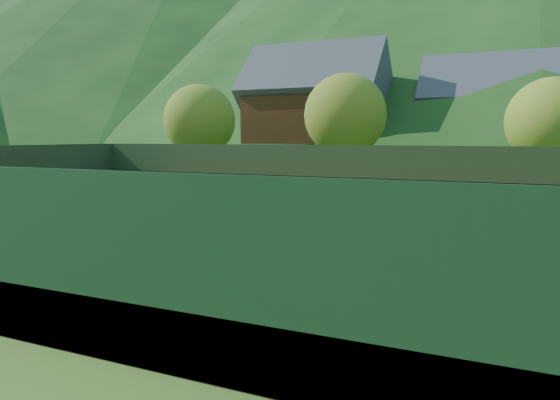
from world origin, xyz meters
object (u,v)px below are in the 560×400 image
at_px(student_a, 400,206).
at_px(student_c, 505,212).
at_px(coach, 175,210).
at_px(ball_hopper, 63,210).
at_px(student_b, 389,201).
at_px(chalet_mid, 489,121).
at_px(student_d, 532,214).
at_px(chalet_left, 316,116).
at_px(tennis_net, 297,215).

relative_size(student_a, student_c, 1.18).
bearing_deg(coach, ball_hopper, -139.62).
bearing_deg(student_b, chalet_mid, -101.33).
height_order(student_c, student_d, student_d).
distance_m(coach, ball_hopper, 4.43).
distance_m(student_a, student_d, 4.69).
xyz_separation_m(student_c, ball_hopper, (-15.43, -6.52, 0.06)).
relative_size(coach, ball_hopper, 1.66).
xyz_separation_m(coach, student_c, (11.17, 5.31, -0.14)).
xyz_separation_m(student_a, student_c, (3.77, 0.90, -0.12)).
bearing_deg(chalet_left, ball_hopper, -86.67).
height_order(student_d, ball_hopper, student_d).
distance_m(student_d, chalet_mid, 32.17).
xyz_separation_m(ball_hopper, chalet_mid, (14.03, 37.92, 4.22)).
xyz_separation_m(student_c, chalet_left, (-17.40, 27.40, 4.94)).
relative_size(student_a, ball_hopper, 1.63).
relative_size(student_c, ball_hopper, 1.38).
bearing_deg(student_d, student_a, -8.16).
height_order(student_b, tennis_net, student_b).
relative_size(student_a, tennis_net, 0.13).
relative_size(student_a, chalet_left, 0.12).
bearing_deg(tennis_net, student_d, 14.81).
bearing_deg(ball_hopper, student_b, 32.79).
relative_size(student_b, chalet_left, 0.12).
height_order(student_b, chalet_mid, chalet_mid).
bearing_deg(student_d, ball_hopper, 6.42).
relative_size(tennis_net, chalet_left, 0.87).
bearing_deg(student_d, student_c, -38.73).
bearing_deg(coach, student_a, 55.27).
bearing_deg(student_c, chalet_left, -60.20).
bearing_deg(student_a, chalet_mid, -81.42).
relative_size(coach, chalet_left, 0.12).
height_order(coach, tennis_net, coach).
distance_m(student_a, tennis_net, 4.02).
bearing_deg(coach, tennis_net, 60.13).
bearing_deg(student_b, student_a, 111.28).
xyz_separation_m(student_c, student_d, (0.90, -0.41, 0.04)).
height_order(coach, chalet_mid, chalet_mid).
distance_m(student_c, tennis_net, 7.85).
height_order(student_b, student_c, student_b).
distance_m(student_d, ball_hopper, 17.43).
xyz_separation_m(coach, ball_hopper, (-4.26, -1.22, -0.08)).
bearing_deg(tennis_net, coach, -144.34).
bearing_deg(ball_hopper, tennis_net, 26.02).
bearing_deg(chalet_left, student_b, -64.34).
distance_m(student_d, chalet_left, 33.64).
relative_size(student_a, student_d, 1.12).
bearing_deg(student_c, chalet_mid, -90.07).
distance_m(student_a, chalet_mid, 32.65).
height_order(student_a, student_c, student_a).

